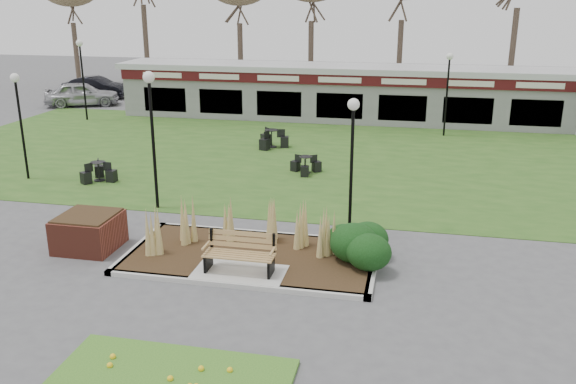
% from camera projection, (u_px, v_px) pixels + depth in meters
% --- Properties ---
extents(ground, '(100.00, 100.00, 0.00)m').
position_uv_depth(ground, '(238.00, 279.00, 14.49)').
color(ground, '#515154').
rests_on(ground, ground).
extents(lawn, '(34.00, 16.00, 0.02)m').
position_uv_depth(lawn, '(319.00, 155.00, 25.65)').
color(lawn, '#2A561B').
rests_on(lawn, ground).
extents(planting_bed, '(6.75, 3.40, 1.27)m').
position_uv_depth(planting_bed, '(301.00, 248.00, 15.38)').
color(planting_bed, '#332614').
rests_on(planting_bed, ground).
extents(park_bench, '(1.70, 0.66, 0.93)m').
position_uv_depth(park_bench, '(240.00, 252.00, 14.54)').
color(park_bench, tan).
rests_on(park_bench, ground).
extents(brick_planter, '(1.50, 1.50, 0.95)m').
position_uv_depth(brick_planter, '(89.00, 231.00, 16.14)').
color(brick_planter, brown).
rests_on(brick_planter, ground).
extents(food_pavilion, '(24.60, 3.40, 2.90)m').
position_uv_depth(food_pavilion, '(343.00, 93.00, 32.61)').
color(food_pavilion, gray).
rests_on(food_pavilion, ground).
extents(lamp_post_near_left, '(0.36, 0.36, 4.30)m').
position_uv_depth(lamp_post_near_left, '(151.00, 110.00, 18.38)').
color(lamp_post_near_left, black).
rests_on(lamp_post_near_left, ground).
extents(lamp_post_mid_left, '(0.32, 0.32, 3.85)m').
position_uv_depth(lamp_post_mid_left, '(18.00, 103.00, 21.54)').
color(lamp_post_mid_left, black).
rests_on(lamp_post_mid_left, ground).
extents(lamp_post_mid_right, '(0.32, 0.32, 3.89)m').
position_uv_depth(lamp_post_mid_right, '(352.00, 138.00, 16.14)').
color(lamp_post_mid_right, black).
rests_on(lamp_post_mid_right, ground).
extents(lamp_post_far_right, '(0.32, 0.32, 3.91)m').
position_uv_depth(lamp_post_far_right, '(448.00, 76.00, 28.39)').
color(lamp_post_far_right, black).
rests_on(lamp_post_far_right, ground).
extents(lamp_post_far_left, '(0.35, 0.35, 4.24)m').
position_uv_depth(lamp_post_far_left, '(81.00, 62.00, 32.03)').
color(lamp_post_far_left, black).
rests_on(lamp_post_far_left, ground).
extents(bistro_set_a, '(1.17, 1.31, 0.70)m').
position_uv_depth(bistro_set_a, '(99.00, 174.00, 22.07)').
color(bistro_set_a, black).
rests_on(bistro_set_a, ground).
extents(bistro_set_b, '(1.21, 1.11, 0.64)m').
position_uv_depth(bistro_set_b, '(306.00, 167.00, 23.04)').
color(bistro_set_b, black).
rests_on(bistro_set_b, ground).
extents(bistro_set_c, '(1.40, 1.45, 0.79)m').
position_uv_depth(bistro_set_c, '(272.00, 141.00, 26.93)').
color(bistro_set_c, black).
rests_on(bistro_set_c, ground).
extents(car_silver, '(4.65, 3.38, 1.47)m').
position_uv_depth(car_silver, '(82.00, 94.00, 36.98)').
color(car_silver, '#A9A9AE').
rests_on(car_silver, ground).
extents(car_black, '(4.22, 1.56, 1.38)m').
position_uv_depth(car_black, '(96.00, 87.00, 39.90)').
color(car_black, black).
rests_on(car_black, ground).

